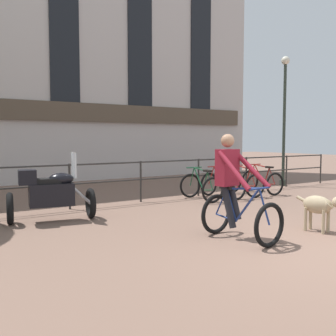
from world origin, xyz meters
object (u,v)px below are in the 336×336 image
at_px(cyclist_with_bike, 235,192).
at_px(street_lamp, 284,114).
at_px(parked_bicycle_mid_right, 243,183).
at_px(dog, 320,206).
at_px(parked_bicycle_far_end, 262,181).
at_px(parked_motorcycle, 51,193).
at_px(parked_bicycle_mid_left, 223,185).
at_px(parked_bicycle_near_lamp, 201,187).

relative_size(cyclist_with_bike, street_lamp, 0.39).
relative_size(cyclist_with_bike, parked_bicycle_mid_right, 1.44).
distance_m(cyclist_with_bike, dog, 1.64).
bearing_deg(parked_bicycle_far_end, dog, 58.88).
relative_size(cyclist_with_bike, parked_motorcycle, 0.98).
relative_size(parked_motorcycle, parked_bicycle_far_end, 1.49).
height_order(parked_motorcycle, parked_bicycle_mid_left, parked_motorcycle).
height_order(cyclist_with_bike, street_lamp, street_lamp).
xyz_separation_m(parked_bicycle_mid_right, parked_bicycle_far_end, (0.77, -0.00, 0.00)).
xyz_separation_m(parked_bicycle_near_lamp, parked_bicycle_mid_right, (1.53, 0.00, 0.00)).
bearing_deg(dog, street_lamp, 37.20).
bearing_deg(parked_motorcycle, parked_bicycle_mid_left, -74.30).
xyz_separation_m(parked_motorcycle, street_lamp, (8.44, 1.37, 1.89)).
relative_size(cyclist_with_bike, parked_bicycle_mid_left, 1.44).
bearing_deg(parked_bicycle_mid_left, parked_bicycle_far_end, 173.03).
distance_m(parked_motorcycle, parked_bicycle_far_end, 6.41).
xyz_separation_m(parked_bicycle_near_lamp, parked_bicycle_mid_left, (0.77, 0.00, 0.00)).
xyz_separation_m(parked_motorcycle, parked_bicycle_mid_right, (5.62, 0.43, -0.20)).
height_order(dog, parked_bicycle_far_end, parked_bicycle_far_end).
bearing_deg(parked_bicycle_near_lamp, parked_motorcycle, 10.75).
bearing_deg(street_lamp, parked_bicycle_far_end, -155.45).
xyz_separation_m(cyclist_with_bike, dog, (1.53, -0.51, -0.30)).
xyz_separation_m(parked_bicycle_far_end, street_lamp, (2.05, 0.94, 2.10)).
distance_m(cyclist_with_bike, street_lamp, 7.89).
distance_m(parked_bicycle_near_lamp, parked_bicycle_mid_right, 1.53).
height_order(parked_bicycle_mid_left, parked_bicycle_mid_right, same).
bearing_deg(parked_motorcycle, street_lamp, -70.16).
distance_m(dog, parked_bicycle_mid_right, 4.39).
relative_size(dog, parked_bicycle_mid_left, 0.76).
relative_size(dog, street_lamp, 0.21).
bearing_deg(street_lamp, dog, -135.05).
relative_size(cyclist_with_bike, parked_bicycle_far_end, 1.47).
height_order(parked_bicycle_near_lamp, parked_bicycle_far_end, same).
xyz_separation_m(parked_motorcycle, parked_bicycle_near_lamp, (4.09, 0.43, -0.20)).
xyz_separation_m(parked_bicycle_mid_right, street_lamp, (2.82, 0.94, 2.10)).
bearing_deg(cyclist_with_bike, parked_bicycle_far_end, 33.46).
bearing_deg(parked_bicycle_mid_left, cyclist_with_bike, 43.54).
bearing_deg(parked_bicycle_far_end, parked_motorcycle, 8.33).
height_order(dog, street_lamp, street_lamp).
bearing_deg(parked_bicycle_mid_right, parked_bicycle_mid_left, 7.08).
height_order(parked_bicycle_mid_left, parked_bicycle_far_end, same).
bearing_deg(dog, parked_bicycle_mid_left, 64.34).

